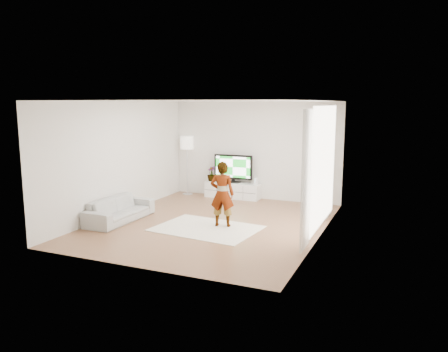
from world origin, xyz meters
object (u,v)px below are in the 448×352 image
at_px(media_console, 233,190).
at_px(floor_lamp, 187,145).
at_px(television, 233,168).
at_px(player, 222,194).
at_px(sofa, 120,209).
at_px(rug, 207,228).

bearing_deg(media_console, floor_lamp, -177.46).
xyz_separation_m(television, floor_lamp, (-1.47, -0.09, 0.60)).
distance_m(media_console, player, 3.07).
relative_size(media_console, sofa, 0.86).
bearing_deg(television, media_console, -90.00).
relative_size(television, floor_lamp, 0.66).
height_order(media_console, sofa, sofa).
bearing_deg(sofa, media_console, -23.60).
relative_size(television, rug, 0.53).
xyz_separation_m(television, sofa, (-1.51, -3.43, -0.62)).
height_order(television, floor_lamp, floor_lamp).
bearing_deg(player, sofa, -0.60).
distance_m(player, sofa, 2.51).
relative_size(rug, player, 1.51).
distance_m(television, floor_lamp, 1.59).
height_order(media_console, rug, media_console).
bearing_deg(player, media_console, -85.24).
height_order(player, sofa, player).
xyz_separation_m(rug, floor_lamp, (-2.13, 3.13, 1.50)).
height_order(player, floor_lamp, floor_lamp).
distance_m(television, sofa, 3.80).
relative_size(television, player, 0.80).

